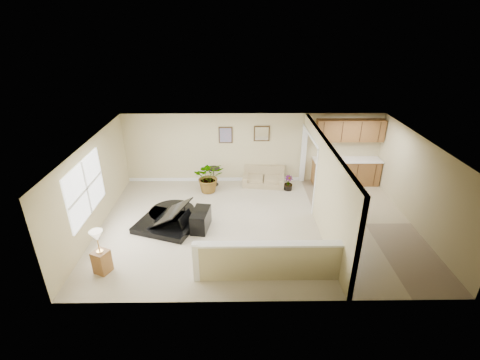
{
  "coord_description": "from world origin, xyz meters",
  "views": [
    {
      "loc": [
        -0.59,
        -8.54,
        5.47
      ],
      "look_at": [
        -0.48,
        0.4,
        1.24
      ],
      "focal_mm": 26.0,
      "sensor_mm": 36.0,
      "label": 1
    }
  ],
  "objects_px": {
    "accent_table": "(214,174)",
    "palm_plant": "(209,177)",
    "small_plant": "(288,184)",
    "loveseat": "(264,176)",
    "lamp_stand": "(101,255)",
    "piano": "(165,205)",
    "piano_bench": "(201,220)"
  },
  "relations": [
    {
      "from": "accent_table",
      "to": "palm_plant",
      "type": "bearing_deg",
      "value": -103.04
    },
    {
      "from": "piano",
      "to": "loveseat",
      "type": "height_order",
      "value": "piano"
    },
    {
      "from": "piano",
      "to": "palm_plant",
      "type": "xyz_separation_m",
      "value": [
        1.11,
        2.04,
        -0.09
      ]
    },
    {
      "from": "piano_bench",
      "to": "accent_table",
      "type": "distance_m",
      "value": 2.84
    },
    {
      "from": "loveseat",
      "to": "small_plant",
      "type": "xyz_separation_m",
      "value": [
        0.82,
        -0.48,
        -0.09
      ]
    },
    {
      "from": "piano",
      "to": "loveseat",
      "type": "xyz_separation_m",
      "value": [
        3.01,
        2.61,
        -0.32
      ]
    },
    {
      "from": "piano",
      "to": "palm_plant",
      "type": "height_order",
      "value": "piano"
    },
    {
      "from": "accent_table",
      "to": "palm_plant",
      "type": "height_order",
      "value": "palm_plant"
    },
    {
      "from": "accent_table",
      "to": "lamp_stand",
      "type": "bearing_deg",
      "value": -116.83
    },
    {
      "from": "loveseat",
      "to": "palm_plant",
      "type": "height_order",
      "value": "palm_plant"
    },
    {
      "from": "accent_table",
      "to": "lamp_stand",
      "type": "xyz_separation_m",
      "value": [
        -2.35,
        -4.65,
        0.06
      ]
    },
    {
      "from": "small_plant",
      "to": "lamp_stand",
      "type": "relative_size",
      "value": 0.47
    },
    {
      "from": "piano",
      "to": "lamp_stand",
      "type": "xyz_separation_m",
      "value": [
        -1.12,
        -2.09,
        -0.15
      ]
    },
    {
      "from": "piano",
      "to": "small_plant",
      "type": "height_order",
      "value": "piano"
    },
    {
      "from": "palm_plant",
      "to": "loveseat",
      "type": "bearing_deg",
      "value": 16.52
    },
    {
      "from": "loveseat",
      "to": "lamp_stand",
      "type": "distance_m",
      "value": 6.25
    },
    {
      "from": "piano_bench",
      "to": "palm_plant",
      "type": "relative_size",
      "value": 0.77
    },
    {
      "from": "palm_plant",
      "to": "small_plant",
      "type": "distance_m",
      "value": 2.74
    },
    {
      "from": "accent_table",
      "to": "palm_plant",
      "type": "xyz_separation_m",
      "value": [
        -0.12,
        -0.52,
        0.13
      ]
    },
    {
      "from": "loveseat",
      "to": "lamp_stand",
      "type": "xyz_separation_m",
      "value": [
        -4.13,
        -4.69,
        0.16
      ]
    },
    {
      "from": "loveseat",
      "to": "lamp_stand",
      "type": "height_order",
      "value": "lamp_stand"
    },
    {
      "from": "lamp_stand",
      "to": "accent_table",
      "type": "bearing_deg",
      "value": 63.17
    },
    {
      "from": "palm_plant",
      "to": "small_plant",
      "type": "xyz_separation_m",
      "value": [
        2.72,
        0.08,
        -0.32
      ]
    },
    {
      "from": "loveseat",
      "to": "accent_table",
      "type": "height_order",
      "value": "loveseat"
    },
    {
      "from": "loveseat",
      "to": "palm_plant",
      "type": "distance_m",
      "value": 1.99
    },
    {
      "from": "piano",
      "to": "palm_plant",
      "type": "distance_m",
      "value": 2.33
    },
    {
      "from": "accent_table",
      "to": "small_plant",
      "type": "xyz_separation_m",
      "value": [
        2.6,
        -0.43,
        -0.19
      ]
    },
    {
      "from": "piano_bench",
      "to": "small_plant",
      "type": "distance_m",
      "value": 3.69
    },
    {
      "from": "loveseat",
      "to": "lamp_stand",
      "type": "relative_size",
      "value": 1.37
    },
    {
      "from": "loveseat",
      "to": "small_plant",
      "type": "relative_size",
      "value": 2.94
    },
    {
      "from": "piano",
      "to": "lamp_stand",
      "type": "distance_m",
      "value": 2.37
    },
    {
      "from": "piano_bench",
      "to": "loveseat",
      "type": "relative_size",
      "value": 0.55
    }
  ]
}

